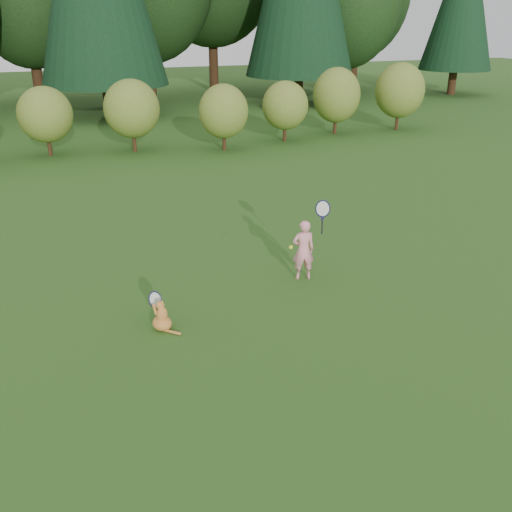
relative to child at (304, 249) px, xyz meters
name	(u,v)px	position (x,y,z in m)	size (l,w,h in m)	color
ground	(261,313)	(-1.24, -1.03, -0.61)	(100.00, 100.00, 0.00)	#295016
shrub_row	(131,114)	(-1.24, 11.97, 0.79)	(28.00, 3.00, 2.80)	#556720
child	(304,249)	(0.00, 0.00, 0.00)	(0.68, 0.44, 1.74)	pink
cat	(161,314)	(-2.92, -0.95, -0.35)	(0.46, 0.77, 0.66)	#BF6124
tennis_ball	(291,247)	(-0.83, -1.24, 0.61)	(0.07, 0.07, 0.07)	#AADD1A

